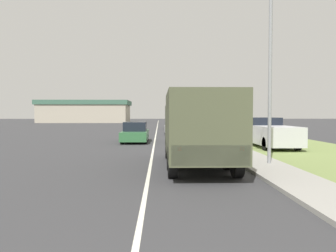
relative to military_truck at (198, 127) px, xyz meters
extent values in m
plane|color=#38383A|center=(-1.85, 28.03, -1.59)|extent=(180.00, 180.00, 0.00)
cube|color=silver|center=(-1.85, 28.03, -1.59)|extent=(0.12, 120.00, 0.00)
cube|color=#9E9B93|center=(2.65, 28.03, -1.53)|extent=(1.80, 120.00, 0.12)
cube|color=olive|center=(7.05, 28.03, -1.58)|extent=(7.00, 120.00, 0.02)
cube|color=#474C38|center=(0.00, 2.65, -0.09)|extent=(2.41, 1.95, 1.93)
cube|color=#4C5138|center=(0.00, -0.84, 0.11)|extent=(2.41, 5.03, 2.32)
cube|color=#474C38|center=(0.00, -3.30, -0.71)|extent=(2.29, 0.10, 0.60)
cube|color=red|center=(-0.90, -3.32, -0.51)|extent=(0.12, 0.06, 0.12)
cube|color=red|center=(0.90, -3.32, -0.51)|extent=(0.12, 0.06, 0.12)
cylinder|color=black|center=(-1.06, 2.55, -1.08)|extent=(0.30, 1.02, 1.02)
cylinder|color=black|center=(1.06, 2.55, -1.08)|extent=(0.30, 1.02, 1.02)
cylinder|color=black|center=(-1.06, -2.09, -1.08)|extent=(0.30, 1.02, 1.02)
cylinder|color=black|center=(1.06, -2.09, -1.08)|extent=(0.30, 1.02, 1.02)
cylinder|color=black|center=(-1.06, -0.59, -1.08)|extent=(0.30, 1.02, 1.02)
cylinder|color=black|center=(1.06, -0.59, -1.08)|extent=(0.30, 1.02, 1.02)
cube|color=#336B3D|center=(-3.28, 11.44, -1.10)|extent=(1.84, 4.63, 0.64)
cube|color=black|center=(-3.28, 11.54, -0.45)|extent=(1.62, 2.08, 0.66)
cylinder|color=black|center=(-4.10, 12.92, -1.27)|extent=(0.20, 0.64, 0.64)
cylinder|color=black|center=(-2.46, 12.92, -1.27)|extent=(0.20, 0.64, 0.64)
cylinder|color=black|center=(-4.10, 9.96, -1.27)|extent=(0.20, 0.64, 0.64)
cylinder|color=black|center=(-2.46, 9.96, -1.27)|extent=(0.20, 0.64, 0.64)
cube|color=silver|center=(-0.09, 19.66, -1.06)|extent=(1.74, 4.25, 0.72)
cube|color=black|center=(-0.09, 19.74, -0.33)|extent=(1.54, 1.91, 0.73)
cylinder|color=black|center=(-0.86, 21.02, -1.27)|extent=(0.20, 0.64, 0.64)
cylinder|color=black|center=(0.68, 21.02, -1.27)|extent=(0.20, 0.64, 0.64)
cylinder|color=black|center=(-0.86, 18.30, -1.27)|extent=(0.20, 0.64, 0.64)
cylinder|color=black|center=(0.68, 18.30, -1.27)|extent=(0.20, 0.64, 0.64)
cube|color=black|center=(0.26, 32.19, -1.08)|extent=(1.90, 4.59, 0.67)
cube|color=black|center=(0.26, 32.28, -0.40)|extent=(1.67, 2.07, 0.69)
cylinder|color=black|center=(-0.59, 33.66, -1.27)|extent=(0.20, 0.64, 0.64)
cylinder|color=black|center=(1.11, 33.66, -1.27)|extent=(0.20, 0.64, 0.64)
cylinder|color=black|center=(-0.59, 30.72, -1.27)|extent=(0.20, 0.64, 0.64)
cylinder|color=black|center=(1.11, 30.72, -1.27)|extent=(0.20, 0.64, 0.64)
cube|color=silver|center=(5.40, 7.36, -0.85)|extent=(2.05, 5.71, 0.98)
cube|color=black|center=(5.40, 9.02, -0.06)|extent=(1.89, 2.40, 0.61)
cube|color=silver|center=(5.40, 6.16, -0.30)|extent=(2.05, 3.31, 0.12)
cylinder|color=black|center=(4.49, 9.24, -1.19)|extent=(0.24, 0.76, 0.76)
cylinder|color=black|center=(6.30, 9.24, -1.19)|extent=(0.24, 0.76, 0.76)
cylinder|color=black|center=(4.49, 5.48, -1.19)|extent=(0.24, 0.76, 0.76)
cylinder|color=black|center=(6.30, 5.48, -1.19)|extent=(0.24, 0.76, 0.76)
cylinder|color=gray|center=(2.90, 0.21, 2.77)|extent=(0.14, 0.14, 8.49)
cube|color=#B2A893|center=(-18.98, 65.29, 0.46)|extent=(19.94, 11.06, 4.10)
cube|color=#3D6651|center=(-18.98, 65.29, 3.02)|extent=(20.74, 11.51, 1.03)
camera|label=1|loc=(-1.48, -12.69, 0.51)|focal=35.00mm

